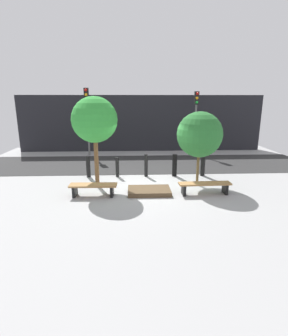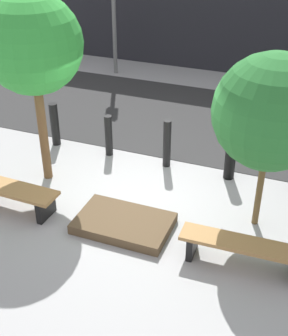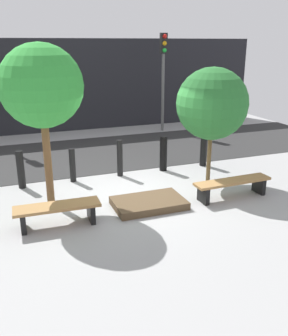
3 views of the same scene
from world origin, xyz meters
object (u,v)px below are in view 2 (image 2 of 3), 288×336
object	(u,v)px
planter_bed	(124,223)
tree_behind_right_bench	(271,112)
tree_behind_left_bench	(32,45)
bollard_far_left	(55,124)
bench_left	(13,193)
bench_right	(244,249)
bollard_left	(109,135)
bollard_center	(167,144)
bollard_right	(231,155)

from	to	relation	value
planter_bed	tree_behind_right_bench	bearing A→B (deg)	24.65
tree_behind_left_bench	bollard_far_left	size ratio (longest dim) A/B	3.64
tree_behind_left_bench	bollard_far_left	bearing A→B (deg)	113.68
bench_left	planter_bed	bearing A→B (deg)	7.31
tree_behind_right_bench	tree_behind_left_bench	bearing A→B (deg)	180.00
tree_behind_right_bench	bench_right	bearing A→B (deg)	-90.00
tree_behind_right_bench	bollard_left	distance (m)	3.94
tree_behind_left_bench	bollard_left	distance (m)	2.65
bench_left	tree_behind_right_bench	xyz separation A→B (m)	(4.10, 1.14, 1.75)
tree_behind_left_bench	bollard_center	distance (m)	3.23
tree_behind_right_bench	bollard_left	size ratio (longest dim) A/B	3.29
bollard_right	bench_right	bearing A→B (deg)	-72.92
bench_right	bollard_center	xyz separation A→B (m)	(-2.05, 2.42, 0.19)
bollard_center	bench_left	bearing A→B (deg)	-130.25
bench_left	bollard_center	bearing A→B (deg)	51.49
tree_behind_right_bench	bollard_right	xyz separation A→B (m)	(-0.74, 1.28, -1.56)
bollard_left	planter_bed	bearing A→B (deg)	-59.55
bench_left	bollard_right	size ratio (longest dim) A/B	1.70
bollard_left	bollard_right	xyz separation A→B (m)	(2.61, 0.00, 0.05)
bollard_left	bollard_center	distance (m)	1.31
bench_left	bollard_left	xyz separation A→B (m)	(0.74, 2.42, 0.13)
bollard_center	bollard_right	bearing A→B (deg)	0.00
planter_bed	bollard_center	xyz separation A→B (m)	(0.00, 2.22, 0.43)
planter_bed	tree_behind_right_bench	size ratio (longest dim) A/B	0.53
bench_left	bollard_far_left	xyz separation A→B (m)	(-0.56, 2.42, 0.17)
tree_behind_right_bench	planter_bed	bearing A→B (deg)	-155.35
bollard_far_left	bench_left	bearing A→B (deg)	-76.94
bollard_far_left	bollard_left	bearing A→B (deg)	0.00
planter_bed	bollard_left	bearing A→B (deg)	120.45
tree_behind_right_bench	bollard_far_left	xyz separation A→B (m)	(-4.66, 1.28, -1.58)
bollard_right	bollard_left	bearing A→B (deg)	180.00
bench_right	bollard_far_left	bearing A→B (deg)	150.81
bollard_left	bollard_center	xyz separation A→B (m)	(1.31, 0.00, 0.06)
bench_left	bollard_right	world-z (taller)	bollard_right
planter_bed	bollard_left	distance (m)	2.60
bench_left	bollard_left	size ratio (longest dim) A/B	1.91
bench_left	bench_right	xyz separation A→B (m)	(4.10, 0.00, 0.01)
bench_right	tree_behind_left_bench	distance (m)	4.85
bench_left	bollard_far_left	distance (m)	2.49
bollard_right	planter_bed	bearing A→B (deg)	-120.45
planter_bed	bollard_right	xyz separation A→B (m)	(1.31, 2.22, 0.42)
bench_left	bollard_left	distance (m)	2.54
bench_right	bollard_right	bearing A→B (deg)	105.34
bench_left	planter_bed	size ratio (longest dim) A/B	1.09
bench_right	bollard_far_left	xyz separation A→B (m)	(-4.66, 2.42, 0.16)
tree_behind_left_bench	bollard_left	world-z (taller)	tree_behind_left_bench
planter_bed	bollard_left	xyz separation A→B (m)	(-1.31, 2.22, 0.37)
tree_behind_left_bench	bollard_center	xyz separation A→B (m)	(2.05, 1.28, -2.14)
bollard_right	bench_left	bearing A→B (deg)	-144.19
bollard_left	tree_behind_left_bench	bearing A→B (deg)	-120.16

